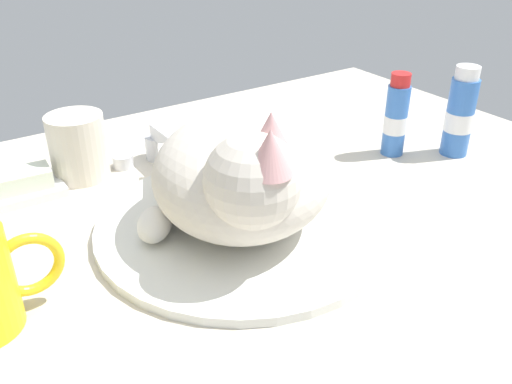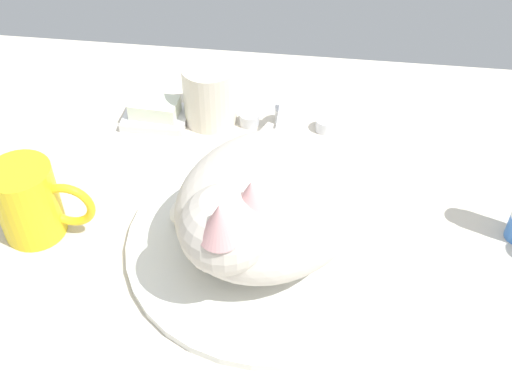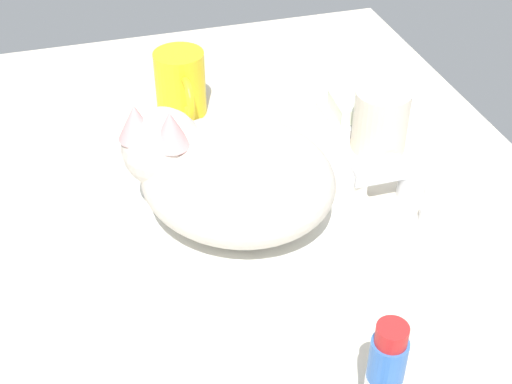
{
  "view_description": "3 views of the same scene",
  "coord_description": "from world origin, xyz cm",
  "px_view_note": "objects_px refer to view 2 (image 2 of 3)",
  "views": [
    {
      "loc": [
        -28.53,
        -45.15,
        33.94
      ],
      "look_at": [
        1.43,
        -0.46,
        4.42
      ],
      "focal_mm": 38.75,
      "sensor_mm": 36.0,
      "label": 1
    },
    {
      "loc": [
        4.72,
        -50.78,
        57.92
      ],
      "look_at": [
        -2.03,
        3.21,
        5.39
      ],
      "focal_mm": 46.09,
      "sensor_mm": 36.0,
      "label": 2
    },
    {
      "loc": [
        63.07,
        -16.52,
        55.57
      ],
      "look_at": [
        1.19,
        1.82,
        5.79
      ],
      "focal_mm": 50.29,
      "sensor_mm": 36.0,
      "label": 3
    }
  ],
  "objects_px": {
    "faucet": "(287,119)",
    "cat": "(263,205)",
    "coffee_mug": "(31,202)",
    "soap_bar": "(155,108)",
    "rinse_cup": "(210,94)"
  },
  "relations": [
    {
      "from": "coffee_mug",
      "to": "faucet",
      "type": "bearing_deg",
      "value": 38.79
    },
    {
      "from": "faucet",
      "to": "soap_bar",
      "type": "height_order",
      "value": "faucet"
    },
    {
      "from": "faucet",
      "to": "coffee_mug",
      "type": "bearing_deg",
      "value": -141.21
    },
    {
      "from": "faucet",
      "to": "rinse_cup",
      "type": "bearing_deg",
      "value": 171.2
    },
    {
      "from": "faucet",
      "to": "cat",
      "type": "xyz_separation_m",
      "value": [
        -0.01,
        -0.22,
        0.05
      ]
    },
    {
      "from": "cat",
      "to": "soap_bar",
      "type": "distance_m",
      "value": 0.29
    },
    {
      "from": "rinse_cup",
      "to": "cat",
      "type": "bearing_deg",
      "value": -66.77
    },
    {
      "from": "faucet",
      "to": "rinse_cup",
      "type": "xyz_separation_m",
      "value": [
        -0.11,
        0.02,
        0.02
      ]
    },
    {
      "from": "coffee_mug",
      "to": "cat",
      "type": "bearing_deg",
      "value": 0.09
    },
    {
      "from": "coffee_mug",
      "to": "soap_bar",
      "type": "height_order",
      "value": "coffee_mug"
    },
    {
      "from": "soap_bar",
      "to": "faucet",
      "type": "bearing_deg",
      "value": -0.89
    },
    {
      "from": "faucet",
      "to": "rinse_cup",
      "type": "relative_size",
      "value": 1.56
    },
    {
      "from": "faucet",
      "to": "cat",
      "type": "distance_m",
      "value": 0.23
    },
    {
      "from": "cat",
      "to": "soap_bar",
      "type": "relative_size",
      "value": 4.83
    },
    {
      "from": "coffee_mug",
      "to": "soap_bar",
      "type": "xyz_separation_m",
      "value": [
        0.09,
        0.22,
        -0.02
      ]
    }
  ]
}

